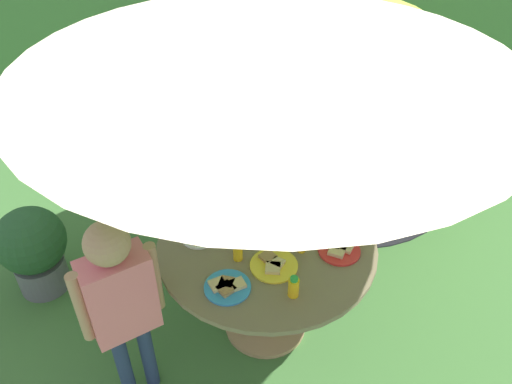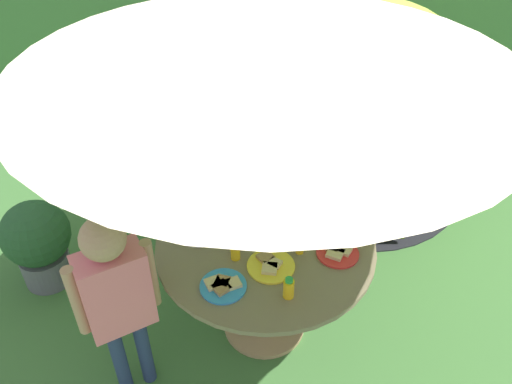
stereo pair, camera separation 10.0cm
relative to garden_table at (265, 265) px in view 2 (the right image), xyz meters
The scene contains 23 objects.
ground_plane 0.57m from the garden_table, ahead, with size 10.00×10.00×0.02m, color #3D6B33.
garden_table is the anchor object (origin of this frame).
patio_umbrella 1.42m from the garden_table, ahead, with size 2.31×2.31×2.16m.
wooden_chair 1.34m from the garden_table, 63.63° to the left, with size 0.61×0.60×0.96m.
dome_tent 1.81m from the garden_table, 64.04° to the left, with size 1.92×1.92×1.60m.
potted_plant 1.60m from the garden_table, 165.72° to the left, with size 0.46×0.46×0.66m.
child_in_white_shirt 0.95m from the garden_table, 97.11° to the left, with size 0.21×0.41×1.22m.
child_in_pink_shirt 0.89m from the garden_table, 150.15° to the right, with size 0.38×0.32×1.27m.
snack_bowl 0.44m from the garden_table, 123.55° to the left, with size 0.17×0.17×0.08m.
plate_near_left 0.34m from the garden_table, 66.09° to the left, with size 0.26×0.26×0.03m.
plate_far_left 0.28m from the garden_table, 81.92° to the right, with size 0.26×0.26×0.03m.
plate_far_right 0.45m from the garden_table, 122.90° to the right, with size 0.24×0.24×0.03m.
plate_center_front 0.44m from the garden_table, behind, with size 0.21×0.21×0.03m.
plate_mid_left 0.45m from the garden_table, 12.89° to the right, with size 0.24×0.24×0.03m.
juice_bottle_near_right 0.32m from the garden_table, 141.37° to the right, with size 0.05×0.05×0.12m.
juice_bottle_center_back 0.62m from the garden_table, 122.79° to the left, with size 0.05×0.05×0.13m.
juice_bottle_mid_right 0.48m from the garden_table, 73.76° to the right, with size 0.06×0.06×0.13m.
juice_bottle_front_edge 0.62m from the garden_table, 46.15° to the left, with size 0.06×0.06×0.13m.
juice_bottle_back_edge 0.32m from the garden_table, 23.03° to the right, with size 0.04×0.04×0.12m.
juice_bottle_spot_a 0.59m from the garden_table, ahead, with size 0.06×0.06×0.11m.
juice_bottle_spot_b 0.40m from the garden_table, 25.28° to the left, with size 0.06×0.06×0.12m.
cup_near 0.53m from the garden_table, 93.85° to the left, with size 0.06×0.06×0.07m, color white.
cup_far 0.24m from the garden_table, 155.59° to the left, with size 0.07×0.07×0.06m, color #E04C47.
Camera 2 is at (-0.02, -2.09, 2.72)m, focal length 35.49 mm.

